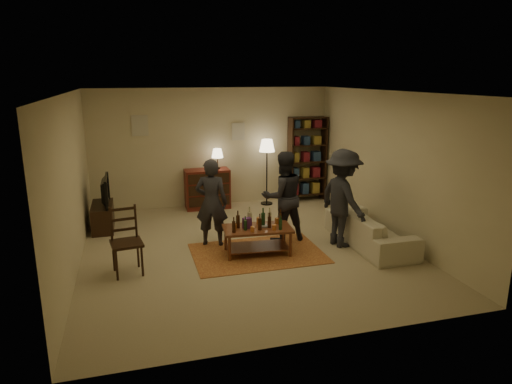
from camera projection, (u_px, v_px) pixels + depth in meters
name	position (u px, v px, depth m)	size (l,w,h in m)	color
floor	(245.00, 249.00, 8.04)	(6.00, 6.00, 0.00)	#C6B793
room_shell	(184.00, 128.00, 10.19)	(6.00, 6.00, 6.00)	beige
rug	(257.00, 253.00, 7.82)	(2.20, 1.50, 0.01)	#953920
coffee_table	(257.00, 231.00, 7.72)	(1.20, 0.72, 0.81)	brown
dining_chair	(126.00, 238.00, 6.96)	(0.52, 0.52, 1.06)	black
tv_stand	(103.00, 210.00, 8.98)	(0.40, 1.00, 1.06)	black
dresser	(208.00, 188.00, 10.40)	(1.00, 0.50, 1.36)	maroon
bookshelf	(307.00, 158.00, 10.96)	(0.90, 0.34, 2.02)	black
floor_lamp	(267.00, 150.00, 10.50)	(0.36, 0.36, 1.54)	black
sofa	(370.00, 228.00, 8.16)	(2.08, 0.81, 0.61)	beige
person_left	(212.00, 203.00, 8.03)	(0.57, 0.38, 1.57)	#282830
person_right	(283.00, 197.00, 8.27)	(0.81, 0.63, 1.66)	#25252C
person_by_sofa	(343.00, 198.00, 8.00)	(1.12, 0.65, 1.74)	#25262C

